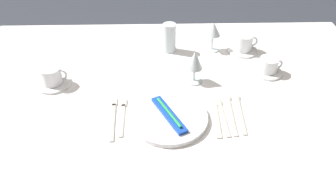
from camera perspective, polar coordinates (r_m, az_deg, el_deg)
The scene contains 18 objects.
dining_table at distance 1.39m, azimuth 0.53°, elevation -0.88°, with size 1.80×1.11×0.74m.
dinner_plate at distance 1.16m, azimuth 0.15°, elevation -4.09°, with size 0.28×0.28×0.02m, color white.
toothbrush_package at distance 1.15m, azimuth 0.15°, elevation -3.48°, with size 0.13×0.20×0.02m.
fork_outer at distance 1.19m, azimuth -7.96°, elevation -3.64°, with size 0.02×0.20×0.00m.
fork_inner at distance 1.19m, azimuth -9.57°, elevation -3.87°, with size 0.03×0.23×0.00m.
dinner_knife at distance 1.19m, azimuth 8.45°, elevation -3.81°, with size 0.03×0.23×0.00m.
spoon_soup at distance 1.21m, azimuth 9.43°, elevation -3.08°, with size 0.03×0.20×0.01m.
spoon_dessert at distance 1.23m, azimuth 10.84°, elevation -2.58°, with size 0.03×0.23×0.01m.
spoon_tea at distance 1.24m, azimuth 12.38°, elevation -2.40°, with size 0.03×0.22×0.01m.
saucer_left at distance 1.59m, azimuth 12.84°, elevation 7.57°, with size 0.14×0.14×0.01m, color white.
coffee_cup_left at distance 1.57m, azimuth 13.12°, elevation 8.90°, with size 0.11×0.08×0.07m.
saucer_right at distance 1.41m, azimuth -19.37°, elevation 1.79°, with size 0.14×0.14×0.01m, color white.
coffee_cup_right at distance 1.39m, azimuth -19.64°, elevation 3.12°, with size 0.10×0.08×0.07m.
saucer_far at distance 1.46m, azimuth 16.92°, elevation 3.83°, with size 0.13×0.13×0.01m, color white.
coffee_cup_far at distance 1.44m, azimuth 17.24°, elevation 4.99°, with size 0.10×0.08×0.06m.
wine_glass_centre at distance 1.30m, azimuth 4.71°, elevation 5.69°, with size 0.07×0.07×0.14m.
wine_glass_left at distance 1.53m, azimuth 7.93°, elevation 10.93°, with size 0.07×0.07×0.14m.
drink_tumbler at distance 1.53m, azimuth 0.07°, elevation 9.63°, with size 0.06×0.06×0.14m.
Camera 1 is at (-0.04, -1.07, 1.53)m, focal length 34.79 mm.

